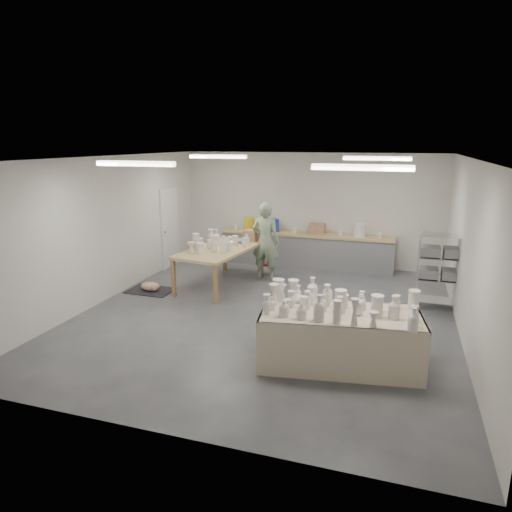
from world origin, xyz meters
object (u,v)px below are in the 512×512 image
(potter, at_px, (266,241))
(red_stool, at_px, (268,265))
(drying_table, at_px, (339,335))
(work_table, at_px, (222,247))

(potter, bearing_deg, red_stool, -87.04)
(potter, relative_size, red_stool, 4.53)
(drying_table, bearing_deg, potter, 112.19)
(drying_table, distance_m, red_stool, 4.75)
(red_stool, bearing_deg, drying_table, -60.93)
(drying_table, height_order, work_table, work_table)
(work_table, relative_size, potter, 1.33)
(drying_table, height_order, potter, potter)
(work_table, xyz_separation_m, red_stool, (0.85, 1.00, -0.60))
(work_table, bearing_deg, red_stool, 57.79)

